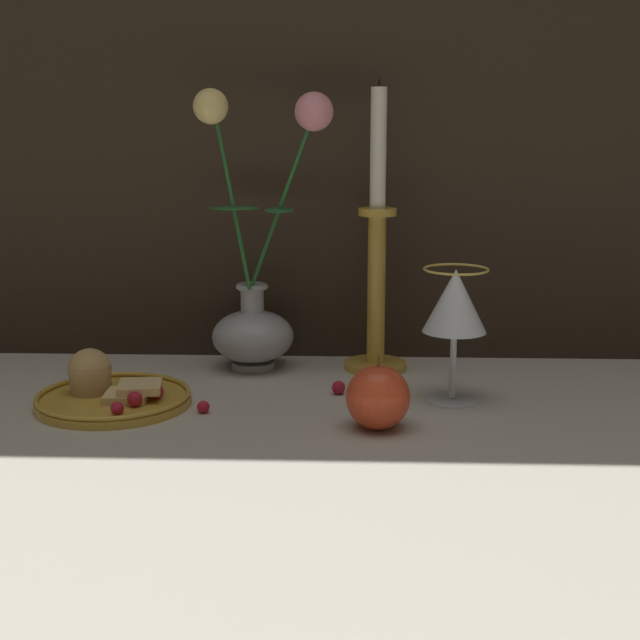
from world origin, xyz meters
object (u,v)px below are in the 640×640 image
(plate_with_pastries, at_px, (109,392))
(apple_beside_vase, at_px, (378,397))
(wine_glass, at_px, (455,306))
(candlestick, at_px, (377,269))
(vase, at_px, (256,294))

(plate_with_pastries, relative_size, apple_beside_vase, 2.23)
(wine_glass, distance_m, candlestick, 0.17)
(vase, bearing_deg, wine_glass, -27.55)
(wine_glass, bearing_deg, candlestick, 123.29)
(apple_beside_vase, bearing_deg, wine_glass, 48.24)
(plate_with_pastries, height_order, candlestick, candlestick)
(vase, xyz_separation_m, candlestick, (0.17, 0.01, 0.04))
(plate_with_pastries, relative_size, wine_glass, 1.13)
(vase, xyz_separation_m, apple_beside_vase, (0.16, -0.24, -0.07))
(candlestick, distance_m, apple_beside_vase, 0.27)
(apple_beside_vase, bearing_deg, vase, 124.03)
(vase, height_order, plate_with_pastries, vase)
(plate_with_pastries, bearing_deg, apple_beside_vase, -13.12)
(wine_glass, relative_size, apple_beside_vase, 1.96)
(plate_with_pastries, xyz_separation_m, apple_beside_vase, (0.33, -0.08, 0.02))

